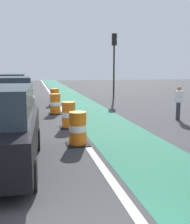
{
  "coord_description": "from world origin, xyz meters",
  "views": [
    {
      "loc": [
        -0.74,
        -2.91,
        2.5
      ],
      "look_at": [
        1.16,
        5.38,
        1.1
      ],
      "focal_mm": 43.59,
      "sensor_mm": 36.0,
      "label": 1
    }
  ],
  "objects_px": {
    "parked_suv_second": "(14,97)",
    "traffic_barrel_back": "(55,104)",
    "parked_suv_third": "(13,89)",
    "traffic_barrel_mid": "(69,115)",
    "pedestrian_crossing": "(179,102)",
    "traffic_barrel_far": "(55,97)",
    "traffic_light_corner": "(114,54)",
    "traffic_barrel_front": "(78,129)"
  },
  "relations": [
    {
      "from": "parked_suv_second",
      "to": "traffic_barrel_back",
      "type": "relative_size",
      "value": 4.27
    },
    {
      "from": "parked_suv_third",
      "to": "traffic_barrel_back",
      "type": "relative_size",
      "value": 4.22
    },
    {
      "from": "parked_suv_second",
      "to": "traffic_barrel_mid",
      "type": "relative_size",
      "value": 4.27
    },
    {
      "from": "traffic_barrel_back",
      "to": "pedestrian_crossing",
      "type": "height_order",
      "value": "pedestrian_crossing"
    },
    {
      "from": "traffic_barrel_far",
      "to": "pedestrian_crossing",
      "type": "distance_m",
      "value": 8.58
    },
    {
      "from": "parked_suv_third",
      "to": "pedestrian_crossing",
      "type": "relative_size",
      "value": 2.86
    },
    {
      "from": "traffic_barrel_mid",
      "to": "pedestrian_crossing",
      "type": "relative_size",
      "value": 0.68
    },
    {
      "from": "traffic_barrel_mid",
      "to": "pedestrian_crossing",
      "type": "xyz_separation_m",
      "value": [
        5.33,
        0.51,
        0.33
      ]
    },
    {
      "from": "parked_suv_third",
      "to": "traffic_light_corner",
      "type": "xyz_separation_m",
      "value": [
        7.71,
        1.21,
        2.47
      ]
    },
    {
      "from": "traffic_barrel_mid",
      "to": "pedestrian_crossing",
      "type": "height_order",
      "value": "pedestrian_crossing"
    },
    {
      "from": "traffic_barrel_front",
      "to": "pedestrian_crossing",
      "type": "relative_size",
      "value": 0.68
    },
    {
      "from": "traffic_light_corner",
      "to": "traffic_barrel_back",
      "type": "bearing_deg",
      "value": -129.62
    },
    {
      "from": "traffic_barrel_far",
      "to": "traffic_light_corner",
      "type": "height_order",
      "value": "traffic_light_corner"
    },
    {
      "from": "parked_suv_second",
      "to": "parked_suv_third",
      "type": "height_order",
      "value": "same"
    },
    {
      "from": "traffic_light_corner",
      "to": "parked_suv_second",
      "type": "bearing_deg",
      "value": -135.71
    },
    {
      "from": "parked_suv_second",
      "to": "parked_suv_third",
      "type": "bearing_deg",
      "value": 94.1
    },
    {
      "from": "traffic_barrel_front",
      "to": "pedestrian_crossing",
      "type": "height_order",
      "value": "pedestrian_crossing"
    },
    {
      "from": "traffic_barrel_mid",
      "to": "traffic_light_corner",
      "type": "xyz_separation_m",
      "value": [
        4.94,
        9.87,
        2.97
      ]
    },
    {
      "from": "parked_suv_second",
      "to": "traffic_barrel_mid",
      "type": "distance_m",
      "value": 3.66
    },
    {
      "from": "traffic_barrel_front",
      "to": "traffic_light_corner",
      "type": "distance_m",
      "value": 13.77
    },
    {
      "from": "parked_suv_second",
      "to": "traffic_barrel_back",
      "type": "height_order",
      "value": "parked_suv_second"
    },
    {
      "from": "pedestrian_crossing",
      "to": "traffic_barrel_back",
      "type": "bearing_deg",
      "value": 151.05
    },
    {
      "from": "traffic_barrel_front",
      "to": "traffic_barrel_back",
      "type": "bearing_deg",
      "value": 92.0
    },
    {
      "from": "parked_suv_second",
      "to": "traffic_light_corner",
      "type": "bearing_deg",
      "value": 44.29
    },
    {
      "from": "traffic_barrel_back",
      "to": "traffic_barrel_mid",
      "type": "bearing_deg",
      "value": -85.9
    },
    {
      "from": "traffic_barrel_front",
      "to": "traffic_barrel_back",
      "type": "relative_size",
      "value": 1.0
    },
    {
      "from": "pedestrian_crossing",
      "to": "parked_suv_second",
      "type": "bearing_deg",
      "value": 163.61
    },
    {
      "from": "traffic_barrel_front",
      "to": "traffic_barrel_back",
      "type": "distance_m",
      "value": 6.22
    },
    {
      "from": "parked_suv_third",
      "to": "traffic_barrel_far",
      "type": "relative_size",
      "value": 4.22
    },
    {
      "from": "traffic_barrel_front",
      "to": "traffic_barrel_mid",
      "type": "relative_size",
      "value": 1.0
    },
    {
      "from": "traffic_barrel_mid",
      "to": "traffic_barrel_far",
      "type": "height_order",
      "value": "same"
    },
    {
      "from": "traffic_barrel_mid",
      "to": "traffic_barrel_far",
      "type": "relative_size",
      "value": 1.0
    },
    {
      "from": "traffic_barrel_front",
      "to": "traffic_barrel_far",
      "type": "height_order",
      "value": "same"
    },
    {
      "from": "parked_suv_third",
      "to": "traffic_barrel_front",
      "type": "height_order",
      "value": "parked_suv_third"
    },
    {
      "from": "traffic_light_corner",
      "to": "traffic_barrel_front",
      "type": "bearing_deg",
      "value": -111.73
    },
    {
      "from": "parked_suv_third",
      "to": "traffic_barrel_back",
      "type": "xyz_separation_m",
      "value": [
        2.51,
        -5.07,
        -0.5
      ]
    },
    {
      "from": "parked_suv_third",
      "to": "traffic_barrel_far",
      "type": "xyz_separation_m",
      "value": [
        2.77,
        -1.44,
        -0.5
      ]
    },
    {
      "from": "parked_suv_second",
      "to": "traffic_barrel_back",
      "type": "bearing_deg",
      "value": 21.7
    },
    {
      "from": "traffic_light_corner",
      "to": "pedestrian_crossing",
      "type": "bearing_deg",
      "value": -87.61
    },
    {
      "from": "traffic_barrel_back",
      "to": "traffic_barrel_far",
      "type": "height_order",
      "value": "same"
    },
    {
      "from": "traffic_barrel_front",
      "to": "parked_suv_third",
      "type": "bearing_deg",
      "value": 103.6
    },
    {
      "from": "parked_suv_second",
      "to": "traffic_barrel_far",
      "type": "bearing_deg",
      "value": 62.25
    }
  ]
}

